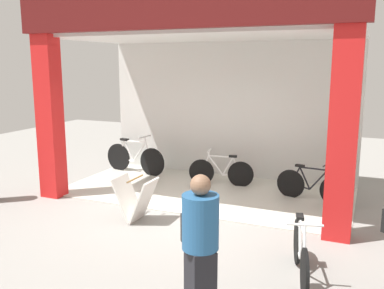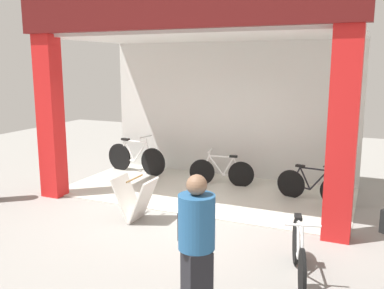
{
  "view_description": "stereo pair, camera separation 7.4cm",
  "coord_description": "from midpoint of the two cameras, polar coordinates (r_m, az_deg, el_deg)",
  "views": [
    {
      "loc": [
        3.13,
        -6.62,
        2.69
      ],
      "look_at": [
        0.0,
        0.74,
        1.15
      ],
      "focal_mm": 39.73,
      "sensor_mm": 36.0,
      "label": 1
    },
    {
      "loc": [
        3.2,
        -6.59,
        2.69
      ],
      "look_at": [
        0.0,
        0.74,
        1.15
      ],
      "focal_mm": 39.73,
      "sensor_mm": 36.0,
      "label": 2
    }
  ],
  "objects": [
    {
      "name": "pedestrian_2",
      "position": [
        4.39,
        1.02,
        -13.85
      ],
      "size": [
        0.6,
        0.63,
        1.63
      ],
      "color": "black",
      "rests_on": "ground"
    },
    {
      "name": "shop_facade",
      "position": [
        8.76,
        2.36,
        7.45
      ],
      "size": [
        6.15,
        3.28,
        4.04
      ],
      "color": "beige",
      "rests_on": "ground"
    },
    {
      "name": "bicycle_parked_0",
      "position": [
        5.66,
        14.5,
        -14.04
      ],
      "size": [
        0.49,
        1.5,
        0.85
      ],
      "color": "black",
      "rests_on": "ground"
    },
    {
      "name": "ground_plane",
      "position": [
        7.81,
        -1.93,
        -9.27
      ],
      "size": [
        19.91,
        19.91,
        0.0
      ],
      "primitive_type": "plane",
      "color": "gray",
      "rests_on": "ground"
    },
    {
      "name": "bicycle_inside_0",
      "position": [
        8.68,
        16.05,
        -5.38
      ],
      "size": [
        1.44,
        0.44,
        0.81
      ],
      "color": "black",
      "rests_on": "ground"
    },
    {
      "name": "sandwich_board_sign",
      "position": [
        7.44,
        -7.36,
        -7.28
      ],
      "size": [
        0.68,
        0.53,
        0.77
      ],
      "color": "silver",
      "rests_on": "ground"
    },
    {
      "name": "bicycle_inside_2",
      "position": [
        9.46,
        4.21,
        -3.66
      ],
      "size": [
        1.44,
        0.4,
        0.8
      ],
      "color": "black",
      "rests_on": "ground"
    },
    {
      "name": "bicycle_inside_1",
      "position": [
        10.57,
        -7.38,
        -1.8
      ],
      "size": [
        1.74,
        0.48,
        0.96
      ],
      "color": "black",
      "rests_on": "ground"
    }
  ]
}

